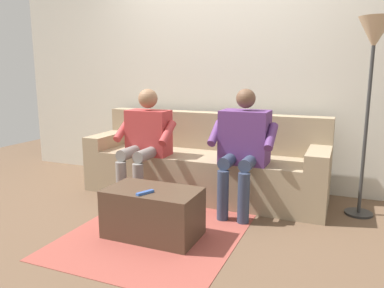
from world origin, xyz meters
TOP-DOWN VIEW (x-y plane):
  - ground_plane at (0.00, 0.60)m, footprint 8.00×8.00m
  - back_wall at (0.00, -0.61)m, footprint 5.30×0.06m
  - couch at (0.00, -0.14)m, footprint 2.43×0.74m
  - coffee_table at (0.00, 0.98)m, footprint 0.71×0.41m
  - person_left_seated at (-0.48, 0.19)m, footprint 0.58×0.52m
  - person_right_seated at (0.48, 0.24)m, footprint 0.57×0.54m
  - remote_blue at (0.00, 1.10)m, footprint 0.09×0.14m
  - floor_rug at (0.00, 0.83)m, footprint 1.28×1.70m
  - floor_lamp at (-1.48, -0.11)m, footprint 0.27×0.27m

SIDE VIEW (x-z plane):
  - ground_plane at x=0.00m, z-range 0.00..0.00m
  - floor_rug at x=0.00m, z-range 0.00..0.01m
  - coffee_table at x=0.00m, z-range 0.00..0.37m
  - couch at x=0.00m, z-range -0.11..0.71m
  - remote_blue at x=0.00m, z-range 0.37..0.39m
  - person_right_seated at x=0.48m, z-range 0.07..1.16m
  - person_left_seated at x=-0.48m, z-range 0.08..1.18m
  - back_wall at x=0.00m, z-range 0.00..2.44m
  - floor_lamp at x=-1.48m, z-range 0.58..2.27m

